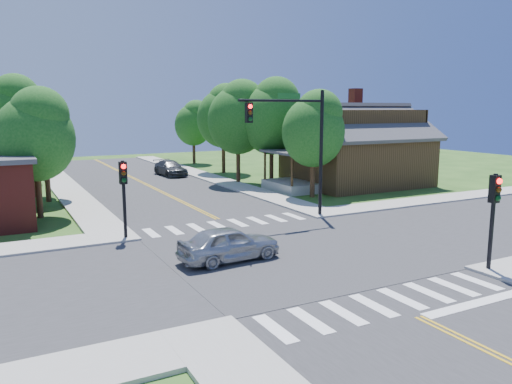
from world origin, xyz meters
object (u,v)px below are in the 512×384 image
signal_pole_se (494,204)px  car_silver (229,244)px  signal_pole_nw (124,185)px  house_ne (356,144)px  signal_mast_ne (296,133)px  car_dgrey (170,169)px

signal_pole_se → car_silver: size_ratio=0.88×
signal_pole_nw → house_ne: (20.71, 8.66, 0.67)m
signal_mast_ne → signal_pole_se: signal_mast_ne is taller
signal_mast_ne → signal_pole_se: bearing=-81.4°
signal_pole_se → car_dgrey: size_ratio=0.79×
signal_pole_se → signal_pole_nw: same height
car_silver → house_ne: bearing=-55.6°
signal_mast_ne → signal_pole_se: 11.55m
signal_pole_nw → house_ne: house_ne is taller
signal_pole_se → car_silver: signal_pole_se is taller
signal_pole_nw → house_ne: size_ratio=0.29×
signal_mast_ne → car_silver: bearing=-140.8°
signal_mast_ne → car_dgrey: 21.39m
signal_mast_ne → signal_pole_nw: (-9.51, -0.01, -2.19)m
house_ne → car_silver: house_ne is taller
signal_mast_ne → signal_pole_nw: 9.76m
signal_pole_nw → signal_pole_se: bearing=-45.0°
signal_pole_nw → car_dgrey: signal_pole_nw is taller
car_dgrey → signal_mast_ne: bearing=-92.5°
signal_pole_se → car_dgrey: bearing=93.7°
signal_pole_se → signal_pole_nw: size_ratio=1.00×
signal_pole_se → house_ne: size_ratio=0.29×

